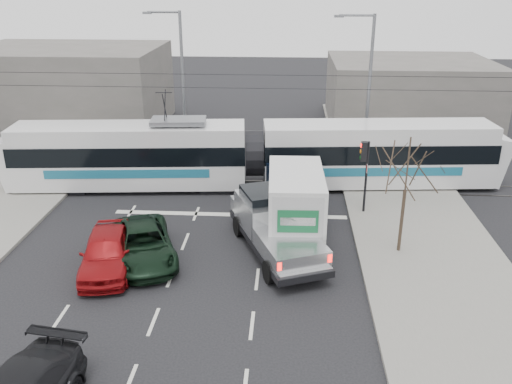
# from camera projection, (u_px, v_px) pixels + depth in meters

# --- Properties ---
(ground) EXTENTS (120.00, 120.00, 0.00)m
(ground) POSITION_uv_depth(u_px,v_px,m) (214.00, 278.00, 21.29)
(ground) COLOR black
(ground) RESTS_ON ground
(sidewalk_right) EXTENTS (6.00, 60.00, 0.15)m
(sidewalk_right) POSITION_uv_depth(u_px,v_px,m) (447.00, 284.00, 20.75)
(sidewalk_right) COLOR gray
(sidewalk_right) RESTS_ON ground
(rails) EXTENTS (60.00, 1.60, 0.03)m
(rails) POSITION_uv_depth(u_px,v_px,m) (238.00, 185.00, 30.54)
(rails) COLOR #33302D
(rails) RESTS_ON ground
(building_left) EXTENTS (14.00, 10.00, 6.00)m
(building_left) POSITION_uv_depth(u_px,v_px,m) (69.00, 87.00, 41.30)
(building_left) COLOR slate
(building_left) RESTS_ON ground
(building_right) EXTENTS (12.00, 10.00, 5.00)m
(building_right) POSITION_uv_depth(u_px,v_px,m) (408.00, 93.00, 41.86)
(building_right) COLOR slate
(building_right) RESTS_ON ground
(bare_tree) EXTENTS (2.40, 2.40, 5.00)m
(bare_tree) POSITION_uv_depth(u_px,v_px,m) (407.00, 170.00, 21.75)
(bare_tree) COLOR #47382B
(bare_tree) RESTS_ON ground
(traffic_signal) EXTENTS (0.44, 0.44, 3.60)m
(traffic_signal) POSITION_uv_depth(u_px,v_px,m) (365.00, 162.00, 25.90)
(traffic_signal) COLOR black
(traffic_signal) RESTS_ON ground
(street_lamp_near) EXTENTS (2.38, 0.25, 9.00)m
(street_lamp_near) POSITION_uv_depth(u_px,v_px,m) (366.00, 83.00, 31.90)
(street_lamp_near) COLOR slate
(street_lamp_near) RESTS_ON ground
(street_lamp_far) EXTENTS (2.38, 0.25, 9.00)m
(street_lamp_far) POSITION_uv_depth(u_px,v_px,m) (180.00, 75.00, 34.40)
(street_lamp_far) COLOR slate
(street_lamp_far) RESTS_ON ground
(catenary) EXTENTS (60.00, 0.20, 7.00)m
(catenary) POSITION_uv_depth(u_px,v_px,m) (237.00, 118.00, 29.08)
(catenary) COLOR black
(catenary) RESTS_ON ground
(tram) EXTENTS (26.17, 4.85, 5.32)m
(tram) POSITION_uv_depth(u_px,v_px,m) (253.00, 154.00, 29.68)
(tram) COLOR silver
(tram) RESTS_ON ground
(silver_pickup) EXTENTS (4.55, 7.05, 2.43)m
(silver_pickup) POSITION_uv_depth(u_px,v_px,m) (273.00, 223.00, 23.09)
(silver_pickup) COLOR black
(silver_pickup) RESTS_ON ground
(box_truck) EXTENTS (2.48, 6.74, 3.34)m
(box_truck) POSITION_uv_depth(u_px,v_px,m) (295.00, 204.00, 23.89)
(box_truck) COLOR black
(box_truck) RESTS_ON ground
(navy_pickup) EXTENTS (3.22, 5.40, 2.14)m
(navy_pickup) POSITION_uv_depth(u_px,v_px,m) (291.00, 186.00, 27.49)
(navy_pickup) COLOR black
(navy_pickup) RESTS_ON ground
(green_car) EXTENTS (3.96, 5.57, 1.41)m
(green_car) POSITION_uv_depth(u_px,v_px,m) (144.00, 244.00, 22.42)
(green_car) COLOR black
(green_car) RESTS_ON ground
(red_car) EXTENTS (2.74, 5.00, 1.61)m
(red_car) POSITION_uv_depth(u_px,v_px,m) (107.00, 251.00, 21.64)
(red_car) COLOR maroon
(red_car) RESTS_ON ground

